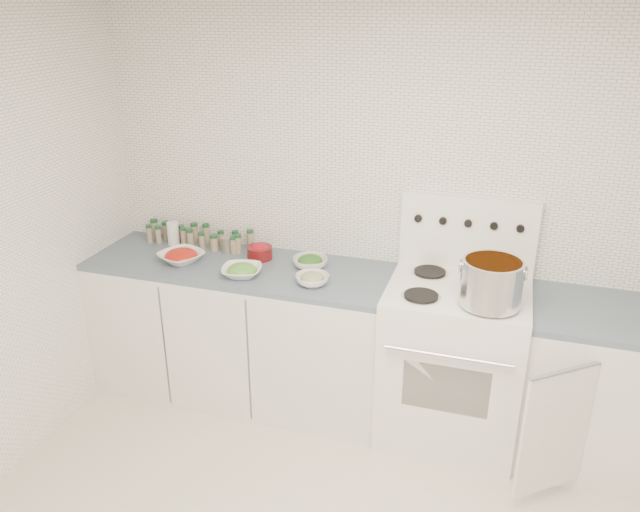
% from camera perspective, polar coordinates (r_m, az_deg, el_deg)
% --- Properties ---
extents(room_walls, '(3.54, 3.04, 2.52)m').
position_cam_1_polar(room_walls, '(2.22, -1.54, 0.58)').
color(room_walls, white).
rests_on(room_walls, ground).
extents(counter_left, '(1.85, 0.62, 0.90)m').
position_cam_1_polar(counter_left, '(3.98, -7.10, -6.71)').
color(counter_left, white).
rests_on(counter_left, ground).
extents(stove, '(0.76, 0.70, 1.36)m').
position_cam_1_polar(stove, '(3.67, 12.03, -9.02)').
color(stove, white).
rests_on(stove, ground).
extents(counter_right, '(0.89, 0.88, 0.90)m').
position_cam_1_polar(counter_right, '(3.74, 24.79, -11.01)').
color(counter_right, white).
rests_on(counter_right, ground).
extents(stock_pot, '(0.33, 0.31, 0.24)m').
position_cam_1_polar(stock_pot, '(3.24, 15.41, -2.19)').
color(stock_pot, silver).
rests_on(stock_pot, stove).
extents(bowl_tomato, '(0.34, 0.34, 0.09)m').
position_cam_1_polar(bowl_tomato, '(3.86, -12.57, -0.03)').
color(bowl_tomato, white).
rests_on(bowl_tomato, counter_left).
extents(bowl_snowpea, '(0.28, 0.28, 0.08)m').
position_cam_1_polar(bowl_snowpea, '(3.61, -7.17, -1.34)').
color(bowl_snowpea, white).
rests_on(bowl_snowpea, counter_left).
extents(bowl_broccoli, '(0.22, 0.22, 0.08)m').
position_cam_1_polar(bowl_broccoli, '(3.69, -0.90, -0.54)').
color(bowl_broccoli, white).
rests_on(bowl_broccoli, counter_left).
extents(bowl_zucchini, '(0.19, 0.19, 0.08)m').
position_cam_1_polar(bowl_zucchini, '(3.48, -0.71, -2.11)').
color(bowl_zucchini, white).
rests_on(bowl_zucchini, counter_left).
extents(bowl_pepper, '(0.16, 0.16, 0.10)m').
position_cam_1_polar(bowl_pepper, '(3.84, -5.53, 0.42)').
color(bowl_pepper, '#570F11').
rests_on(bowl_pepper, counter_left).
extents(salt_canister, '(0.09, 0.09, 0.15)m').
position_cam_1_polar(salt_canister, '(4.14, -13.28, 2.03)').
color(salt_canister, white).
rests_on(salt_canister, counter_left).
extents(tin_can, '(0.08, 0.08, 0.10)m').
position_cam_1_polar(tin_can, '(3.96, -8.52, 1.05)').
color(tin_can, gray).
rests_on(tin_can, counter_left).
extents(spice_cluster, '(0.74, 0.15, 0.13)m').
position_cam_1_polar(spice_cluster, '(4.09, -11.14, 1.77)').
color(spice_cluster, gray).
rests_on(spice_cluster, counter_left).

